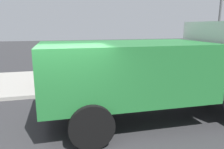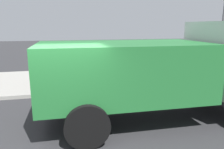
# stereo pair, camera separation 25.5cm
# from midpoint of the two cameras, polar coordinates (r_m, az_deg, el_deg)

# --- Properties ---
(ground_plane) EXTENTS (80.00, 80.00, 0.00)m
(ground_plane) POSITION_cam_midpoint_polar(r_m,az_deg,el_deg) (5.67, -12.35, -18.11)
(ground_plane) COLOR #2D2D30
(sidewalk_curb) EXTENTS (36.00, 5.00, 0.15)m
(sidewalk_curb) POSITION_cam_midpoint_polar(r_m,az_deg,el_deg) (11.72, -13.01, -1.46)
(sidewalk_curb) COLOR #99968E
(sidewalk_curb) RESTS_ON ground
(fire_hydrant) EXTENTS (0.24, 0.55, 0.74)m
(fire_hydrant) POSITION_cam_midpoint_polar(r_m,az_deg,el_deg) (10.89, -15.11, -0.11)
(fire_hydrant) COLOR red
(fire_hydrant) RESTS_ON sidewalk_curb
(loose_tire) EXTENTS (1.23, 0.88, 1.15)m
(loose_tire) POSITION_cam_midpoint_polar(r_m,az_deg,el_deg) (10.39, -14.48, 0.34)
(loose_tire) COLOR black
(loose_tire) RESTS_ON sidewalk_curb
(dump_truck_green) EXTENTS (7.05, 2.92, 3.00)m
(dump_truck_green) POSITION_cam_midpoint_polar(r_m,az_deg,el_deg) (6.83, 14.58, 1.62)
(dump_truck_green) COLOR #237033
(dump_truck_green) RESTS_ON ground
(street_light_pole) EXTENTS (0.12, 0.12, 5.82)m
(street_light_pole) POSITION_cam_midpoint_polar(r_m,az_deg,el_deg) (13.09, 27.61, 12.11)
(street_light_pole) COLOR #595B5E
(street_light_pole) RESTS_ON sidewalk_curb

